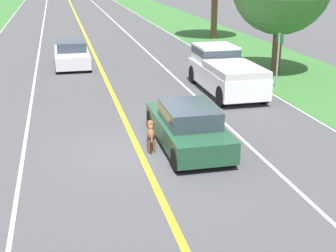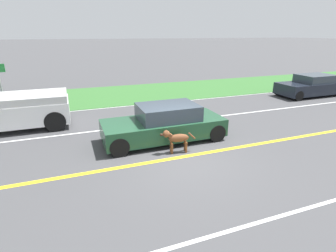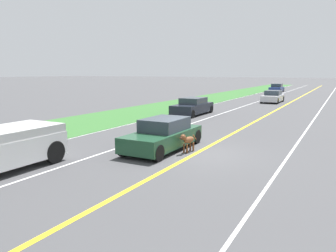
# 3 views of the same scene
# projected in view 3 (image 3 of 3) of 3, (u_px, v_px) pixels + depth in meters

# --- Properties ---
(ground_plane) EXTENTS (400.00, 400.00, 0.00)m
(ground_plane) POSITION_uv_depth(u_px,v_px,m) (197.00, 153.00, 13.82)
(ground_plane) COLOR #424244
(centre_divider_line) EXTENTS (0.18, 160.00, 0.01)m
(centre_divider_line) POSITION_uv_depth(u_px,v_px,m) (197.00, 153.00, 13.82)
(centre_divider_line) COLOR yellow
(centre_divider_line) RESTS_ON ground
(lane_edge_line_right) EXTENTS (0.14, 160.00, 0.01)m
(lane_edge_line_right) POSITION_uv_depth(u_px,v_px,m) (73.00, 137.00, 17.10)
(lane_edge_line_right) COLOR white
(lane_edge_line_right) RESTS_ON ground
(lane_dash_same_dir) EXTENTS (0.10, 160.00, 0.01)m
(lane_dash_same_dir) POSITION_uv_depth(u_px,v_px,m) (128.00, 144.00, 15.46)
(lane_dash_same_dir) COLOR white
(lane_dash_same_dir) RESTS_ON ground
(lane_dash_oncoming) EXTENTS (0.10, 160.00, 0.01)m
(lane_dash_oncoming) POSITION_uv_depth(u_px,v_px,m) (283.00, 164.00, 12.18)
(lane_dash_oncoming) COLOR white
(lane_dash_oncoming) RESTS_ON ground
(grass_verge_right) EXTENTS (6.00, 160.00, 0.03)m
(grass_verge_right) POSITION_uv_depth(u_px,v_px,m) (34.00, 132.00, 18.51)
(grass_verge_right) COLOR #33662D
(grass_verge_right) RESTS_ON ground
(ego_car) EXTENTS (1.84, 4.52, 1.38)m
(ego_car) POSITION_uv_depth(u_px,v_px,m) (163.00, 135.00, 14.44)
(ego_car) COLOR #1E472D
(ego_car) RESTS_ON ground
(dog) EXTENTS (0.37, 1.24, 0.85)m
(dog) POSITION_uv_depth(u_px,v_px,m) (187.00, 140.00, 13.88)
(dog) COLOR brown
(dog) RESTS_ON ground
(car_trailing_near) EXTENTS (1.89, 4.62, 1.36)m
(car_trailing_near) POSITION_uv_depth(u_px,v_px,m) (193.00, 107.00, 26.26)
(car_trailing_near) COLOR black
(car_trailing_near) RESTS_ON ground
(car_trailing_mid) EXTENTS (1.87, 4.37, 1.34)m
(car_trailing_mid) POSITION_uv_depth(u_px,v_px,m) (273.00, 97.00, 36.87)
(car_trailing_mid) COLOR silver
(car_trailing_mid) RESTS_ON ground
(car_trailing_far) EXTENTS (1.92, 4.31, 1.41)m
(car_trailing_far) POSITION_uv_depth(u_px,v_px,m) (277.00, 88.00, 56.23)
(car_trailing_far) COLOR navy
(car_trailing_far) RESTS_ON ground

